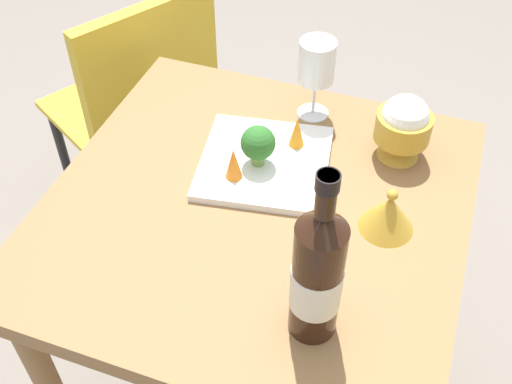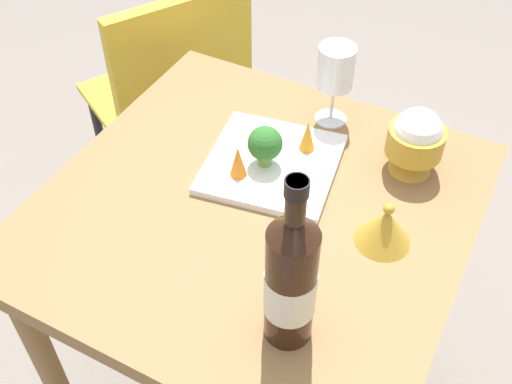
% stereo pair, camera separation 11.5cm
% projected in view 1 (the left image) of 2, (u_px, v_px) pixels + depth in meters
% --- Properties ---
extents(dining_table, '(0.78, 0.78, 0.75)m').
position_uv_depth(dining_table, '(256.00, 240.00, 1.24)').
color(dining_table, olive).
rests_on(dining_table, ground_plane).
extents(chair_near_window, '(0.55, 0.55, 0.85)m').
position_uv_depth(chair_near_window, '(142.00, 100.00, 1.76)').
color(chair_near_window, gold).
rests_on(chair_near_window, ground_plane).
extents(wine_bottle, '(0.08, 0.08, 0.33)m').
position_uv_depth(wine_bottle, '(317.00, 275.00, 0.89)').
color(wine_bottle, black).
rests_on(wine_bottle, dining_table).
extents(wine_glass, '(0.08, 0.08, 0.18)m').
position_uv_depth(wine_glass, '(317.00, 63.00, 1.27)').
color(wine_glass, white).
rests_on(wine_glass, dining_table).
extents(rice_bowl, '(0.11, 0.11, 0.14)m').
position_uv_depth(rice_bowl, '(403.00, 126.00, 1.21)').
color(rice_bowl, gold).
rests_on(rice_bowl, dining_table).
extents(rice_bowl_lid, '(0.10, 0.10, 0.09)m').
position_uv_depth(rice_bowl_lid, '(388.00, 213.00, 1.10)').
color(rice_bowl_lid, gold).
rests_on(rice_bowl_lid, dining_table).
extents(serving_plate, '(0.29, 0.29, 0.02)m').
position_uv_depth(serving_plate, '(265.00, 163.00, 1.24)').
color(serving_plate, white).
rests_on(serving_plate, dining_table).
extents(broccoli_floret, '(0.07, 0.07, 0.09)m').
position_uv_depth(broccoli_floret, '(258.00, 144.00, 1.19)').
color(broccoli_floret, '#729E4C').
rests_on(broccoli_floret, serving_plate).
extents(carrot_garnish_left, '(0.03, 0.03, 0.07)m').
position_uv_depth(carrot_garnish_left, '(234.00, 163.00, 1.17)').
color(carrot_garnish_left, orange).
rests_on(carrot_garnish_left, serving_plate).
extents(carrot_garnish_right, '(0.03, 0.03, 0.07)m').
position_uv_depth(carrot_garnish_right, '(297.00, 132.00, 1.24)').
color(carrot_garnish_right, orange).
rests_on(carrot_garnish_right, serving_plate).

